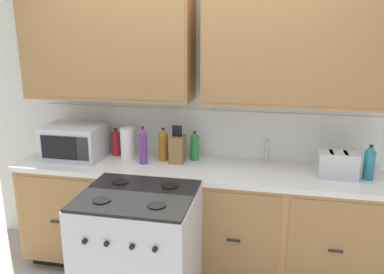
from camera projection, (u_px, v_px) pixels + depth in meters
wall_unit at (200, 71)px, 3.18m from camera, size 4.05×0.40×2.45m
counter_run at (195, 218)px, 3.31m from camera, size 2.88×0.64×0.93m
stove_range at (140, 257)px, 2.77m from camera, size 0.76×0.68×0.95m
microwave at (74, 142)px, 3.37m from camera, size 0.48×0.37×0.28m
toaster at (337, 165)px, 2.95m from camera, size 0.28×0.18×0.19m
knife_block at (178, 149)px, 3.26m from camera, size 0.11×0.14×0.31m
sink_faucet at (266, 151)px, 3.25m from camera, size 0.02×0.02×0.20m
paper_towel_roll at (127, 143)px, 3.36m from camera, size 0.12×0.12×0.26m
bottle_green at (195, 146)px, 3.32m from camera, size 0.07×0.07×0.24m
bottle_clear at (46, 140)px, 3.51m from camera, size 0.06×0.06×0.24m
bottle_teal at (369, 163)px, 2.89m from camera, size 0.08×0.08×0.26m
bottle_violet at (143, 146)px, 3.22m from camera, size 0.07×0.07×0.31m
bottle_amber at (163, 145)px, 3.31m from camera, size 0.08×0.08×0.28m
bottle_red at (116, 142)px, 3.46m from camera, size 0.08×0.08×0.23m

